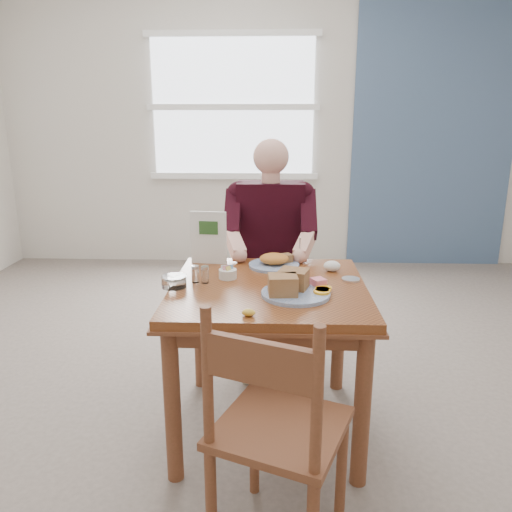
{
  "coord_description": "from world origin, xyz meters",
  "views": [
    {
      "loc": [
        0.02,
        -2.2,
        1.5
      ],
      "look_at": [
        -0.06,
        0.0,
        0.89
      ],
      "focal_mm": 35.0,
      "sensor_mm": 36.0,
      "label": 1
    }
  ],
  "objects_px": {
    "table": "(268,307)",
    "near_plate": "(293,287)",
    "chair_far": "(270,285)",
    "far_plate": "(275,261)",
    "diner": "(270,237)",
    "chair_near": "(275,432)"
  },
  "relations": [
    {
      "from": "table",
      "to": "near_plate",
      "type": "relative_size",
      "value": 2.78
    },
    {
      "from": "chair_far",
      "to": "far_plate",
      "type": "bearing_deg",
      "value": -86.67
    },
    {
      "from": "diner",
      "to": "far_plate",
      "type": "xyz_separation_m",
      "value": [
        0.03,
        -0.41,
        -0.03
      ]
    },
    {
      "from": "table",
      "to": "diner",
      "type": "height_order",
      "value": "diner"
    },
    {
      "from": "table",
      "to": "far_plate",
      "type": "height_order",
      "value": "far_plate"
    },
    {
      "from": "chair_far",
      "to": "near_plate",
      "type": "bearing_deg",
      "value": -83.27
    },
    {
      "from": "table",
      "to": "chair_near",
      "type": "relative_size",
      "value": 0.97
    },
    {
      "from": "chair_near",
      "to": "diner",
      "type": "relative_size",
      "value": 0.69
    },
    {
      "from": "chair_near",
      "to": "chair_far",
      "type": "bearing_deg",
      "value": 91.29
    },
    {
      "from": "chair_near",
      "to": "near_plate",
      "type": "distance_m",
      "value": 0.69
    },
    {
      "from": "near_plate",
      "to": "chair_near",
      "type": "bearing_deg",
      "value": -96.99
    },
    {
      "from": "chair_near",
      "to": "near_plate",
      "type": "bearing_deg",
      "value": 83.01
    },
    {
      "from": "chair_far",
      "to": "chair_near",
      "type": "height_order",
      "value": "same"
    },
    {
      "from": "chair_near",
      "to": "far_plate",
      "type": "distance_m",
      "value": 1.08
    },
    {
      "from": "diner",
      "to": "far_plate",
      "type": "distance_m",
      "value": 0.41
    },
    {
      "from": "table",
      "to": "chair_far",
      "type": "height_order",
      "value": "chair_far"
    },
    {
      "from": "chair_far",
      "to": "far_plate",
      "type": "relative_size",
      "value": 2.72
    },
    {
      "from": "chair_far",
      "to": "diner",
      "type": "distance_m",
      "value": 0.34
    },
    {
      "from": "chair_far",
      "to": "chair_near",
      "type": "bearing_deg",
      "value": -88.71
    },
    {
      "from": "table",
      "to": "far_plate",
      "type": "xyz_separation_m",
      "value": [
        0.03,
        0.3,
        0.14
      ]
    },
    {
      "from": "near_plate",
      "to": "far_plate",
      "type": "height_order",
      "value": "near_plate"
    },
    {
      "from": "chair_near",
      "to": "diner",
      "type": "distance_m",
      "value": 1.48
    }
  ]
}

